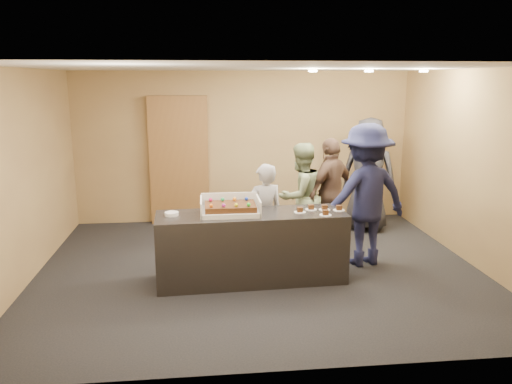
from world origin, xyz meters
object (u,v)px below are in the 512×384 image
(plate_stack, at_px, (172,214))
(person_server_grey, at_px, (264,216))
(person_navy_man, at_px, (365,195))
(person_dark_suit, at_px, (368,174))
(person_brown_extra, at_px, (331,193))
(cake_box, at_px, (230,210))
(storage_cabinet, at_px, (179,161))
(person_sage_man, at_px, (301,196))
(serving_counter, at_px, (251,247))
(sheet_cake, at_px, (230,206))

(plate_stack, height_order, person_server_grey, person_server_grey)
(person_server_grey, relative_size, person_navy_man, 0.74)
(plate_stack, height_order, person_dark_suit, person_dark_suit)
(plate_stack, xyz_separation_m, person_brown_extra, (2.36, 1.26, -0.07))
(cake_box, xyz_separation_m, person_navy_man, (1.90, 0.42, 0.04))
(storage_cabinet, relative_size, person_sage_man, 1.39)
(person_server_grey, xyz_separation_m, person_brown_extra, (1.14, 0.82, 0.12))
(plate_stack, xyz_separation_m, person_server_grey, (1.22, 0.44, -0.19))
(serving_counter, relative_size, plate_stack, 13.96)
(person_sage_man, height_order, person_dark_suit, person_dark_suit)
(serving_counter, bearing_deg, person_navy_man, 12.85)
(storage_cabinet, xyz_separation_m, person_navy_man, (2.64, -2.36, -0.15))
(cake_box, bearing_deg, sheet_cake, -91.00)
(serving_counter, bearing_deg, person_server_grey, 60.96)
(sheet_cake, xyz_separation_m, person_dark_suit, (2.47, 2.04, -0.03))
(person_server_grey, bearing_deg, storage_cabinet, -78.44)
(sheet_cake, distance_m, person_server_grey, 0.72)
(sheet_cake, xyz_separation_m, person_navy_man, (1.90, 0.45, -0.01))
(person_brown_extra, relative_size, person_dark_suit, 0.87)
(person_dark_suit, bearing_deg, cake_box, 71.35)
(person_navy_man, distance_m, person_brown_extra, 0.87)
(cake_box, distance_m, person_navy_man, 1.94)
(person_brown_extra, bearing_deg, cake_box, -0.43)
(person_server_grey, distance_m, person_brown_extra, 1.41)
(storage_cabinet, relative_size, person_server_grey, 1.56)
(serving_counter, relative_size, person_navy_man, 1.21)
(sheet_cake, bearing_deg, person_server_grey, 42.46)
(plate_stack, relative_size, person_dark_suit, 0.09)
(plate_stack, distance_m, person_navy_man, 2.67)
(sheet_cake, bearing_deg, plate_stack, 179.29)
(plate_stack, bearing_deg, cake_box, 1.45)
(cake_box, relative_size, person_sage_man, 0.45)
(storage_cabinet, relative_size, person_brown_extra, 1.34)
(cake_box, bearing_deg, storage_cabinet, 105.04)
(storage_cabinet, relative_size, person_navy_man, 1.15)
(cake_box, relative_size, person_server_grey, 0.51)
(cake_box, bearing_deg, person_server_grey, 40.70)
(person_brown_extra, bearing_deg, serving_counter, 5.25)
(serving_counter, height_order, person_server_grey, person_server_grey)
(plate_stack, bearing_deg, storage_cabinet, 90.36)
(person_navy_man, bearing_deg, plate_stack, -3.88)
(sheet_cake, height_order, person_dark_suit, person_dark_suit)
(person_brown_extra, distance_m, person_dark_suit, 1.15)
(person_sage_man, bearing_deg, sheet_cake, 15.87)
(serving_counter, relative_size, person_brown_extra, 1.42)
(person_sage_man, height_order, person_brown_extra, person_brown_extra)
(person_sage_man, bearing_deg, person_brown_extra, 157.77)
(serving_counter, xyz_separation_m, person_server_grey, (0.22, 0.45, 0.28))
(cake_box, bearing_deg, person_navy_man, 12.56)
(plate_stack, xyz_separation_m, person_navy_man, (2.63, 0.44, 0.07))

